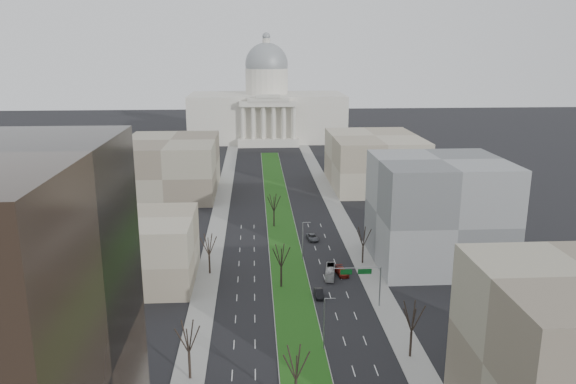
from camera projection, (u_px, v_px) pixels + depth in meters
name	position (u px, v px, depth m)	size (l,w,h in m)	color
ground	(281.00, 227.00, 154.22)	(600.00, 600.00, 0.00)	black
median	(281.00, 227.00, 153.22)	(8.00, 222.03, 0.20)	#999993
sidewalk_left	(211.00, 262.00, 129.01)	(5.00, 330.00, 0.15)	gray
sidewalk_right	(361.00, 258.00, 131.10)	(5.00, 330.00, 0.15)	gray
capitol	(267.00, 109.00, 294.62)	(80.00, 46.00, 55.00)	beige
building_beige_left	(131.00, 250.00, 116.69)	(26.00, 22.00, 14.00)	gray
building_grey_right	(438.00, 212.00, 126.18)	(28.00, 26.00, 24.00)	slate
building_far_left	(171.00, 166.00, 188.51)	(30.00, 40.00, 18.00)	gray
building_far_right	(374.00, 161.00, 197.51)	(30.00, 40.00, 18.00)	gray
tree_left_mid	(188.00, 336.00, 81.89)	(5.40, 5.40, 9.72)	black
tree_left_far	(209.00, 244.00, 120.57)	(5.28, 5.28, 9.50)	black
tree_right_mid	(412.00, 316.00, 87.76)	(5.52, 5.52, 9.94)	black
tree_right_far	(363.00, 236.00, 126.56)	(5.04, 5.04, 9.07)	black
tree_median_a	(296.00, 363.00, 75.07)	(5.40, 5.40, 9.72)	black
tree_median_b	(281.00, 255.00, 113.70)	(5.40, 5.40, 9.72)	black
tree_median_c	(274.00, 202.00, 152.34)	(5.40, 5.40, 9.72)	black
streetlamp_median_b	(324.00, 323.00, 90.45)	(1.90, 0.20, 9.16)	gray
streetlamp_median_c	(303.00, 240.00, 129.09)	(1.90, 0.20, 9.16)	gray
mast_arm_signs	(366.00, 277.00, 105.22)	(9.12, 0.24, 8.09)	gray
car_black	(319.00, 293.00, 110.85)	(1.57, 4.51, 1.49)	black
car_red	(342.00, 272.00, 121.56)	(2.10, 5.16, 1.50)	maroon
car_grey_far	(312.00, 237.00, 143.44)	(2.41, 5.23, 1.45)	#4C4D54
box_van	(330.00, 272.00, 120.51)	(1.82, 7.78, 2.17)	silver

